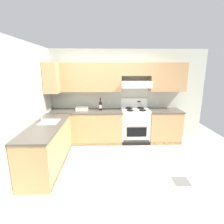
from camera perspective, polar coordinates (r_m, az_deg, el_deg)
The scene contains 9 objects.
ground_plane at distance 4.08m, azimuth -1.55°, elevation -16.20°, with size 7.04×7.04×0.00m, color beige.
floor_accent_tile at distance 3.78m, azimuth 21.11°, elevation -19.85°, with size 0.30×0.30×0.01m, color slate.
wall_back at distance 5.11m, azimuth 2.80°, elevation 7.48°, with size 4.68×0.57×2.55m.
wall_left at distance 4.14m, azimuth -24.31°, elevation 2.86°, with size 0.47×4.00×2.55m.
counter_back_run at distance 5.04m, azimuth -0.35°, elevation -4.59°, with size 3.60×0.65×0.91m.
counter_left_run at distance 4.07m, azimuth -19.67°, elevation -9.94°, with size 0.63×1.91×1.13m.
stove at distance 5.10m, azimuth 7.33°, elevation -4.15°, with size 0.76×0.62×1.20m.
wine_bottle at distance 4.92m, azimuth -3.68°, elevation 2.14°, with size 0.08×0.08×0.34m.
bowl at distance 5.01m, azimuth -9.47°, elevation 0.86°, with size 0.32×0.27×0.08m.
Camera 1 is at (-0.01, -3.54, 2.05)m, focal length 28.77 mm.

